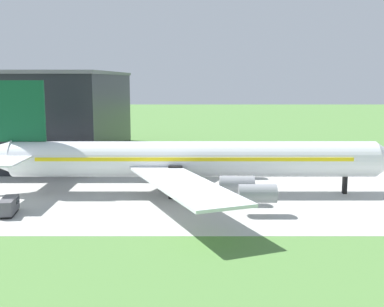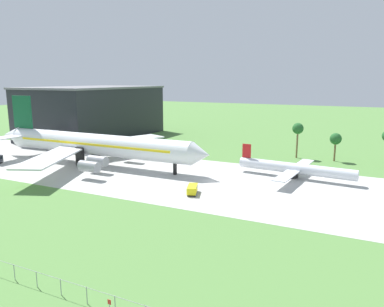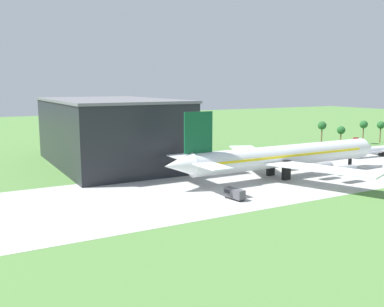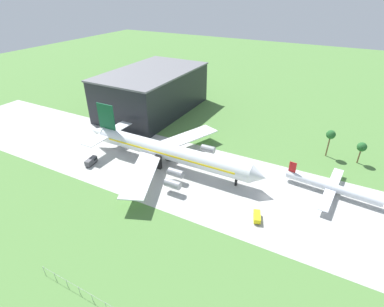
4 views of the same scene
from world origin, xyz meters
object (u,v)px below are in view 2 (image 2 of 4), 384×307
at_px(terminal_building, 94,112).
at_px(jet_airliner, 92,144).
at_px(regional_aircraft, 295,168).
at_px(fuel_truck, 192,189).
at_px(no_stopping_sign, 109,305).

bearing_deg(terminal_building, jet_airliner, -50.29).
height_order(jet_airliner, regional_aircraft, jet_airliner).
height_order(regional_aircraft, fuel_truck, regional_aircraft).
bearing_deg(fuel_truck, jet_airliner, 161.61).
bearing_deg(fuel_truck, regional_aircraft, 53.06).
xyz_separation_m(jet_airliner, no_stopping_sign, (51.25, -56.92, -5.17)).
relative_size(regional_aircraft, fuel_truck, 5.76).
relative_size(regional_aircraft, no_stopping_sign, 18.17).
bearing_deg(jet_airliner, terminal_building, 129.71).
relative_size(jet_airliner, terminal_building, 1.26).
distance_m(jet_airliner, regional_aircraft, 59.12).
xyz_separation_m(regional_aircraft, terminal_building, (-95.55, 34.57, 8.53)).
bearing_deg(fuel_truck, no_stopping_sign, -75.61).
bearing_deg(no_stopping_sign, regional_aircraft, 84.25).
relative_size(jet_airliner, fuel_truck, 14.53).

